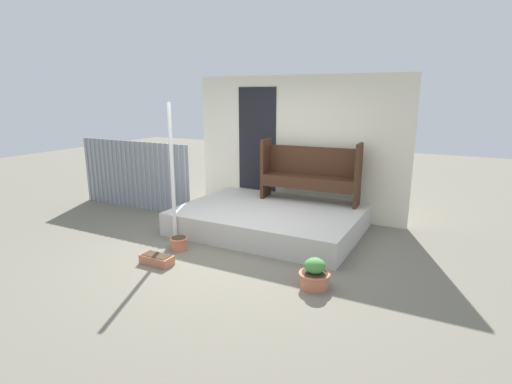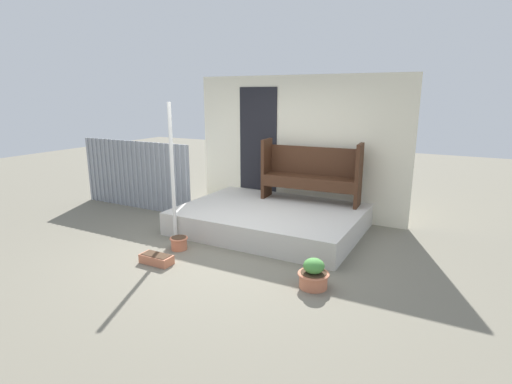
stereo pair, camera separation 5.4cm
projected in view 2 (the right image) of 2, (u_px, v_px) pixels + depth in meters
The scene contains 9 objects.
ground_plane at pixel (233, 250), 5.94m from camera, with size 24.00×24.00×0.00m, color #706B5B.
porch_slab at pixel (270, 219), 6.79m from camera, with size 2.96×2.19×0.38m.
house_wall at pixel (295, 146), 7.50m from camera, with size 4.16×0.08×2.60m.
fence_corrugated at pixel (135, 175), 8.02m from camera, with size 2.72×0.05×1.36m.
support_post at pixel (172, 174), 6.11m from camera, with size 0.06×0.06×2.15m.
bench at pixel (311, 171), 7.08m from camera, with size 1.77×0.50×1.08m.
flower_pot_left at pixel (179, 242), 5.95m from camera, with size 0.27×0.27×0.19m.
flower_pot_middle at pixel (314, 275), 4.76m from camera, with size 0.38×0.38×0.37m.
planter_box_rect at pixel (157, 259), 5.46m from camera, with size 0.46×0.21×0.13m.
Camera 2 is at (2.93, -4.74, 2.26)m, focal length 28.00 mm.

